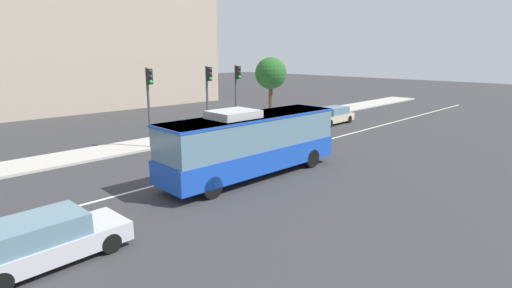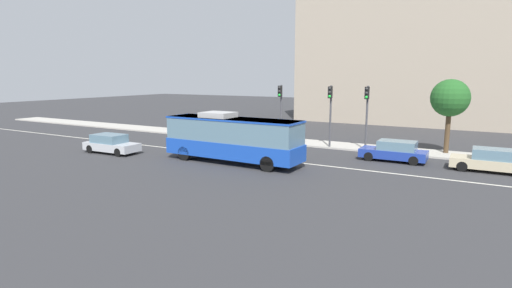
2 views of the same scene
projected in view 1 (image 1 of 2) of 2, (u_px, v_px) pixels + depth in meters
The scene contains 12 objects.
ground_plane at pixel (212, 171), 20.68m from camera, with size 160.00×160.00×0.00m, color #333335.
sidewalk_kerb at pixel (138, 145), 26.01m from camera, with size 80.00×3.16×0.14m, color #B2ADA3.
lane_centre_line at pixel (212, 170), 20.68m from camera, with size 76.00×0.16×0.01m, color silver.
transit_bus at pixel (252, 141), 19.37m from camera, with size 10.06×2.75×3.46m.
sedan_silver at pixel (45, 240), 11.42m from camera, with size 4.56×1.94×1.46m.
sedan_beige at pixel (333, 115), 34.33m from camera, with size 4.50×1.83×1.46m.
sedan_blue at pixel (286, 123), 30.45m from camera, with size 4.51×1.83×1.46m.
traffic_light_near_corner at pixel (208, 90), 27.61m from camera, with size 0.33×0.62×5.20m.
traffic_light_mid_block at pixel (237, 87), 29.74m from camera, with size 0.33×0.62×5.20m.
traffic_light_far_corner at pixel (149, 94), 24.55m from camera, with size 0.33×0.62×5.20m.
street_tree_kerbside_left at pixel (271, 74), 34.78m from camera, with size 2.81×2.81×5.74m.
office_block_background at pixel (89, 32), 45.07m from camera, with size 27.57×13.57×17.00m.
Camera 1 is at (-12.42, -15.62, 6.06)m, focal length 27.40 mm.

